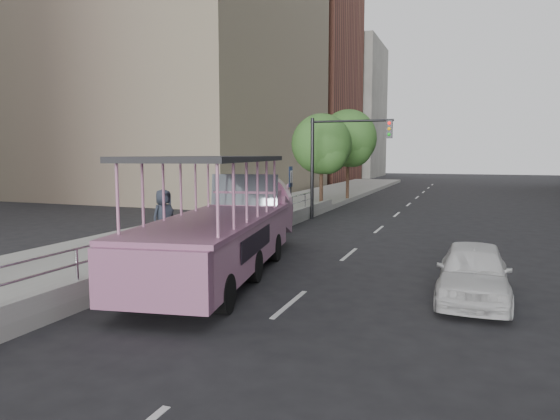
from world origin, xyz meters
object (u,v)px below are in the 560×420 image
object	(u,v)px
pedestrian_far	(164,218)
street_tree_far	(349,141)
duck_boat	(227,229)
parking_sign	(291,190)
car	(473,271)
street_tree_near	(323,146)
traffic_signal	(335,151)

from	to	relation	value
pedestrian_far	street_tree_far	bearing A→B (deg)	13.45
pedestrian_far	duck_boat	bearing A→B (deg)	-96.23
street_tree_far	parking_sign	bearing A→B (deg)	-88.75
parking_sign	street_tree_far	xyz separation A→B (m)	(-0.28, 12.99, 2.55)
car	pedestrian_far	bearing A→B (deg)	168.90
pedestrian_far	street_tree_near	bearing A→B (deg)	12.20
pedestrian_far	street_tree_near	size ratio (longest dim) A/B	0.33
traffic_signal	pedestrian_far	bearing A→B (deg)	-106.24
street_tree_near	street_tree_far	distance (m)	6.02
duck_boat	car	bearing A→B (deg)	-5.29
traffic_signal	duck_boat	bearing A→B (deg)	-90.27
duck_boat	street_tree_far	distance (m)	21.76
pedestrian_far	traffic_signal	bearing A→B (deg)	2.08
car	street_tree_near	xyz separation A→B (m)	(-8.14, 16.11, 3.16)
traffic_signal	street_tree_near	bearing A→B (deg)	114.98
parking_sign	street_tree_near	size ratio (longest dim) A/B	0.49
duck_boat	car	distance (m)	6.65
parking_sign	street_tree_far	world-z (taller)	street_tree_far
car	parking_sign	distance (m)	11.95
car	street_tree_near	size ratio (longest dim) A/B	0.68
duck_boat	parking_sign	bearing A→B (deg)	97.09
traffic_signal	street_tree_far	world-z (taller)	street_tree_far
pedestrian_far	traffic_signal	distance (m)	11.34
car	pedestrian_far	size ratio (longest dim) A/B	2.05
duck_boat	traffic_signal	world-z (taller)	traffic_signal
pedestrian_far	parking_sign	size ratio (longest dim) A/B	0.67
traffic_signal	street_tree_near	distance (m)	3.80
traffic_signal	street_tree_near	xyz separation A→B (m)	(-1.60, 3.43, 0.32)
traffic_signal	street_tree_far	xyz separation A→B (m)	(-1.40, 9.43, 0.81)
duck_boat	street_tree_far	bearing A→B (deg)	93.57
duck_boat	street_tree_far	size ratio (longest dim) A/B	1.58
pedestrian_far	street_tree_near	distance (m)	14.42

